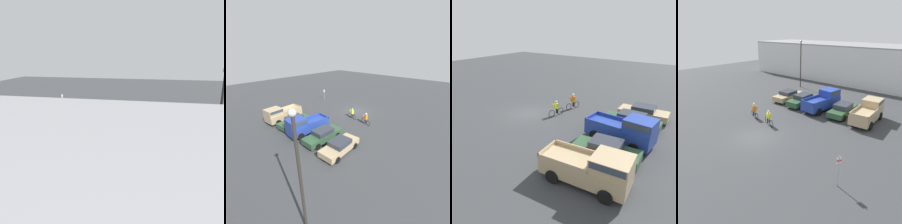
# 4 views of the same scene
# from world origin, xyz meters

# --- Properties ---
(ground_plane) EXTENTS (80.00, 80.00, 0.00)m
(ground_plane) POSITION_xyz_m (0.00, 0.00, 0.00)
(ground_plane) COLOR #383A3D
(warehouse_building) EXTENTS (50.62, 11.19, 6.57)m
(warehouse_building) POSITION_xyz_m (0.00, 27.59, 3.29)
(warehouse_building) COLOR silver
(warehouse_building) RESTS_ON ground_plane
(sedan_0) EXTENTS (2.17, 4.61, 1.34)m
(sedan_0) POSITION_xyz_m (-5.25, 10.14, 0.68)
(sedan_0) COLOR tan
(sedan_0) RESTS_ON ground_plane
(sedan_1) EXTENTS (1.94, 4.80, 1.45)m
(sedan_1) POSITION_xyz_m (-2.45, 9.90, 0.73)
(sedan_1) COLOR #2D5133
(sedan_1) RESTS_ON ground_plane
(pickup_truck_0) EXTENTS (2.51, 5.28, 2.32)m
(pickup_truck_0) POSITION_xyz_m (0.39, 10.35, 1.19)
(pickup_truck_0) COLOR #233D9E
(pickup_truck_0) RESTS_ON ground_plane
(sedan_2) EXTENTS (2.22, 4.62, 1.43)m
(sedan_2) POSITION_xyz_m (3.15, 10.06, 0.72)
(sedan_2) COLOR #2D5133
(sedan_2) RESTS_ON ground_plane
(pickup_truck_1) EXTENTS (2.49, 5.27, 2.19)m
(pickup_truck_1) POSITION_xyz_m (5.92, 10.45, 1.13)
(pickup_truck_1) COLOR tan
(pickup_truck_1) RESTS_ON ground_plane
(cyclist_0) EXTENTS (1.74, 0.63, 1.59)m
(cyclist_0) POSITION_xyz_m (-1.17, 2.75, 0.79)
(cyclist_0) COLOR black
(cyclist_0) RESTS_ON ground_plane
(cyclist_1) EXTENTS (1.74, 0.63, 1.71)m
(cyclist_1) POSITION_xyz_m (-3.79, 3.06, 0.88)
(cyclist_1) COLOR black
(cyclist_1) RESTS_ON ground_plane
(fire_lane_sign) EXTENTS (0.17, 0.27, 2.17)m
(fire_lane_sign) POSITION_xyz_m (8.85, -0.74, 1.31)
(fire_lane_sign) COLOR #9E9EA3
(fire_lane_sign) RESTS_ON ground_plane
(lamppost) EXTENTS (0.36, 0.36, 7.55)m
(lamppost) POSITION_xyz_m (-8.61, 16.83, 4.38)
(lamppost) COLOR #2D2823
(lamppost) RESTS_ON ground_plane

